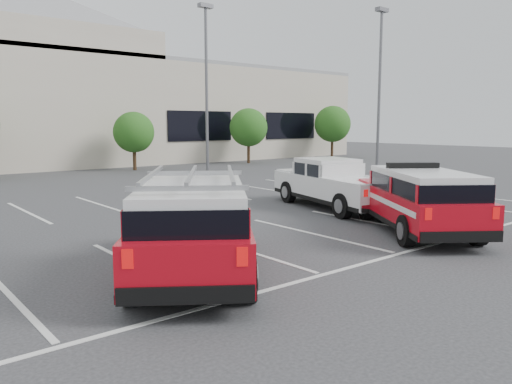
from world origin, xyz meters
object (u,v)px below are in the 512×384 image
Objects in this scene: tree_mid_right at (135,134)px; light_pole_right at (379,91)px; white_pickup at (334,189)px; ladder_suv at (194,234)px; tree_right at (249,129)px; light_pole_mid at (207,90)px; tree_far_right at (333,125)px; convention_building at (18,103)px; fire_chief_suv at (417,204)px.

light_pole_right is (10.91, -12.05, 2.68)m from tree_mid_right.
ladder_suv reaches higher than white_pickup.
tree_right is 12.32m from light_pole_right.
light_pole_right is 1.62× the size of white_pickup.
ladder_suv is (-20.77, -11.14, -4.31)m from light_pole_right.
tree_right is 10.38m from light_pole_mid.
tree_far_right is (20.00, 0.00, 0.54)m from tree_mid_right.
tree_right is (10.00, 0.00, 0.27)m from tree_mid_right.
tree_right is at bearing 74.50° from white_pickup.
convention_building is at bearing 146.63° from tree_right.
tree_far_right is 28.78m from white_pickup.
tree_mid_right is at bearing 132.17° from light_pole_right.
tree_mid_right is 0.63× the size of white_pickup.
convention_building is 17.27m from light_pole_mid.
fire_chief_suv is 4.60m from white_pickup.
tree_mid_right is 0.68× the size of fire_chief_suv.
fire_chief_suv is (2.37, -33.52, -3.90)m from convention_building.
convention_building is 26.83m from tree_far_right.
light_pole_mid is at bearing 111.17° from fire_chief_suv.
light_pole_right reaches higher than tree_far_right.
white_pickup is at bearing -137.75° from tree_far_right.
white_pickup is at bearing -93.66° from tree_mid_right.
tree_far_right is at bearing -21.51° from convention_building.
convention_building reaches higher than tree_mid_right.
ladder_suv is at bearing -130.59° from tree_right.
tree_mid_right is 19.41m from white_pickup.
convention_building reaches higher than fire_chief_suv.
tree_mid_right is at bearing 101.81° from ladder_suv.
fire_chief_suv is 7.34m from ladder_suv.
light_pole_mid is (-18.09, -6.05, 2.14)m from tree_far_right.
ladder_suv is at bearing -124.48° from light_pole_mid.
tree_far_right is 15.24m from light_pole_right.
tree_mid_right is 16.47m from light_pole_right.
tree_right is 26.89m from fire_chief_suv.
tree_far_right is 37.87m from ladder_suv.
tree_mid_right is 0.39× the size of light_pole_mid.
convention_building is 33.60m from ladder_suv.
tree_right is 0.70× the size of white_pickup.
light_pole_mid is at bearing -161.52° from tree_far_right.
white_pickup is (-1.23, -19.29, -1.77)m from tree_mid_right.
tree_right is at bearing -180.00° from tree_far_right.
light_pole_right reaches higher than tree_right.
light_pole_right is at bearing 63.06° from ladder_suv.
light_pole_right is at bearing -127.04° from tree_far_right.
tree_mid_right is at bearing 101.05° from white_pickup.
tree_far_right is 0.77× the size of white_pickup.
tree_right is at bearing 36.77° from light_pole_mid.
tree_mid_right is at bearing 107.52° from light_pole_mid.
convention_building is 13.58× the size of tree_right.
convention_building is at bearing 111.91° from white_pickup.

